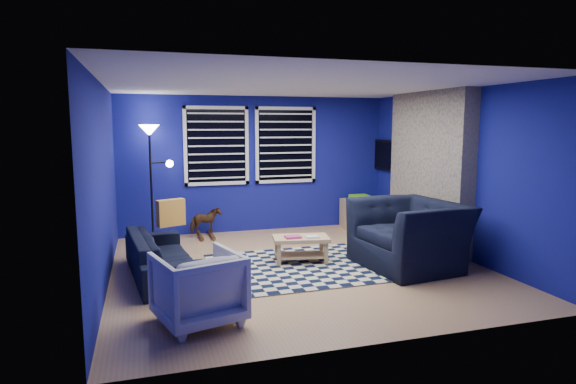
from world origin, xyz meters
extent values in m
plane|color=tan|center=(0.00, 0.00, 0.00)|extent=(5.00, 5.00, 0.00)
plane|color=white|center=(0.00, 0.00, 2.50)|extent=(5.00, 5.00, 0.00)
plane|color=navy|center=(0.00, 2.50, 1.25)|extent=(5.00, 0.00, 5.00)
plane|color=navy|center=(-2.50, 0.00, 1.25)|extent=(0.00, 5.00, 5.00)
plane|color=navy|center=(2.50, 0.00, 1.25)|extent=(0.00, 5.00, 5.00)
cube|color=gray|center=(2.37, 0.50, 1.25)|extent=(0.26, 2.00, 2.50)
cube|color=black|center=(2.23, 0.50, 0.35)|extent=(0.04, 0.70, 0.60)
cube|color=gray|center=(2.10, 0.50, 0.04)|extent=(0.50, 1.20, 0.08)
cube|color=black|center=(-0.75, 2.48, 1.60)|extent=(1.05, 0.02, 1.30)
cube|color=white|center=(-0.75, 2.47, 2.28)|extent=(1.17, 0.05, 0.06)
cube|color=white|center=(-0.75, 2.47, 0.92)|extent=(1.17, 0.05, 0.06)
cube|color=black|center=(0.55, 2.48, 1.60)|extent=(1.05, 0.02, 1.30)
cube|color=white|center=(0.55, 2.47, 2.28)|extent=(1.17, 0.05, 0.06)
cube|color=white|center=(0.55, 2.47, 0.92)|extent=(1.17, 0.05, 0.06)
cube|color=black|center=(2.45, 2.00, 1.40)|extent=(0.06, 1.00, 0.58)
cube|color=black|center=(2.42, 2.00, 1.40)|extent=(0.01, 0.92, 0.50)
cube|color=black|center=(0.07, -0.02, 0.01)|extent=(2.54, 2.05, 0.02)
imported|color=black|center=(-1.83, 0.10, 0.28)|extent=(2.01, 0.98, 0.57)
imported|color=black|center=(1.49, -0.44, 0.46)|extent=(1.55, 1.40, 0.92)
imported|color=gray|center=(-1.55, -1.55, 0.36)|extent=(0.97, 0.98, 0.73)
imported|color=#401F14|center=(-1.02, 2.18, 0.30)|extent=(0.40, 0.59, 0.45)
cube|color=tan|center=(0.11, 0.20, 0.35)|extent=(0.86, 0.59, 0.05)
cube|color=tan|center=(0.11, 0.20, 0.11)|extent=(0.78, 0.51, 0.03)
cube|color=#B03271|center=(-0.02, 0.16, 0.39)|extent=(0.24, 0.20, 0.03)
cube|color=silver|center=(0.24, 0.09, 0.39)|extent=(0.20, 0.16, 0.03)
cube|color=tan|center=(-0.23, 0.02, 0.17)|extent=(0.06, 0.06, 0.32)
cube|color=tan|center=(0.44, 0.02, 0.17)|extent=(0.06, 0.06, 0.32)
cube|color=tan|center=(-0.23, 0.38, 0.17)|extent=(0.06, 0.06, 0.32)
cube|color=tan|center=(0.44, 0.38, 0.17)|extent=(0.06, 0.06, 0.32)
cube|color=tan|center=(1.94, 2.16, 0.28)|extent=(0.70, 0.51, 0.55)
cube|color=black|center=(1.94, 2.16, 0.28)|extent=(0.61, 0.45, 0.44)
cube|color=#65D919|center=(1.94, 2.16, 0.60)|extent=(0.37, 0.29, 0.09)
cylinder|color=black|center=(-1.91, 2.16, 0.02)|extent=(0.25, 0.25, 0.03)
cylinder|color=black|center=(-1.91, 2.16, 0.93)|extent=(0.04, 0.04, 1.84)
cone|color=white|center=(-1.91, 2.16, 1.89)|extent=(0.33, 0.33, 0.19)
sphere|color=white|center=(-1.60, 2.11, 1.33)|extent=(0.12, 0.12, 0.12)
cube|color=gold|center=(-1.68, 0.60, 0.75)|extent=(0.41, 0.26, 0.37)
camera|label=1|loc=(-2.01, -6.22, 1.97)|focal=30.00mm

